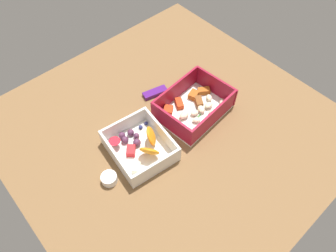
# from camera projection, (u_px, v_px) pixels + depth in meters

# --- Properties ---
(table_surface) EXTENTS (0.80, 0.80, 0.02)m
(table_surface) POSITION_uv_depth(u_px,v_px,m) (170.00, 128.00, 0.84)
(table_surface) COLOR brown
(table_surface) RESTS_ON ground
(pasta_container) EXTENTS (0.20, 0.16, 0.06)m
(pasta_container) POSITION_uv_depth(u_px,v_px,m) (194.00, 107.00, 0.84)
(pasta_container) COLOR white
(pasta_container) RESTS_ON table_surface
(fruit_bowl) EXTENTS (0.15, 0.17, 0.06)m
(fruit_bowl) POSITION_uv_depth(u_px,v_px,m) (140.00, 146.00, 0.77)
(fruit_bowl) COLOR white
(fruit_bowl) RESTS_ON table_surface
(candy_bar) EXTENTS (0.07, 0.04, 0.01)m
(candy_bar) POSITION_uv_depth(u_px,v_px,m) (155.00, 93.00, 0.89)
(candy_bar) COLOR #51197A
(candy_bar) RESTS_ON table_surface
(paper_cup_liner) EXTENTS (0.04, 0.04, 0.02)m
(paper_cup_liner) POSITION_uv_depth(u_px,v_px,m) (109.00, 179.00, 0.73)
(paper_cup_liner) COLOR white
(paper_cup_liner) RESTS_ON table_surface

